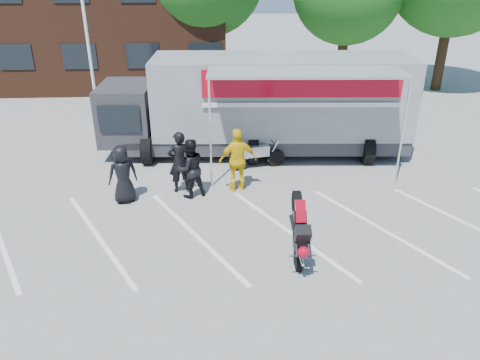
{
  "coord_description": "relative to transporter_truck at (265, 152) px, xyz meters",
  "views": [
    {
      "loc": [
        -1.62,
        -9.09,
        6.37
      ],
      "look_at": [
        -1.03,
        1.41,
        1.3
      ],
      "focal_mm": 35.0,
      "sensor_mm": 36.0,
      "label": 1
    }
  ],
  "objects": [
    {
      "name": "ground",
      "position": [
        -0.17,
        -6.39,
        0.0
      ],
      "size": [
        100.0,
        100.0,
        0.0
      ],
      "primitive_type": "plane",
      "color": "gray",
      "rests_on": "ground"
    },
    {
      "name": "parking_bay_lines",
      "position": [
        -0.17,
        -5.39,
        0.01
      ],
      "size": [
        18.09,
        13.33,
        0.01
      ],
      "primitive_type": "cube",
      "rotation": [
        0.0,
        0.0,
        0.52
      ],
      "color": "white",
      "rests_on": "ground"
    },
    {
      "name": "office_building",
      "position": [
        -10.17,
        11.61,
        3.5
      ],
      "size": [
        18.0,
        8.0,
        7.0
      ],
      "primitive_type": "cube",
      "color": "#4B2718",
      "rests_on": "ground"
    },
    {
      "name": "transporter_truck",
      "position": [
        0.0,
        0.0,
        0.0
      ],
      "size": [
        10.78,
        5.59,
        3.36
      ],
      "primitive_type": null,
      "rotation": [
        0.0,
        0.0,
        -0.05
      ],
      "color": "#92959A",
      "rests_on": "ground"
    },
    {
      "name": "parked_motorcycle",
      "position": [
        -0.43,
        -1.4,
        0.0
      ],
      "size": [
        2.01,
        1.02,
        1.0
      ],
      "primitive_type": null,
      "rotation": [
        0.0,
        0.0,
        1.78
      ],
      "color": "#B2B2B7",
      "rests_on": "ground"
    },
    {
      "name": "stunt_bike_rider",
      "position": [
        0.01,
        -6.36,
        0.0
      ],
      "size": [
        0.74,
        1.55,
        1.81
      ],
      "primitive_type": null,
      "rotation": [
        0.0,
        0.0,
        -0.01
      ],
      "color": "black",
      "rests_on": "ground"
    },
    {
      "name": "spectator_leather_a",
      "position": [
        -4.4,
        -3.48,
        0.84
      ],
      "size": [
        0.97,
        0.81,
        1.69
      ],
      "primitive_type": "imported",
      "rotation": [
        0.0,
        0.0,
        3.53
      ],
      "color": "black",
      "rests_on": "ground"
    },
    {
      "name": "spectator_leather_b",
      "position": [
        -2.85,
        -2.91,
        0.93
      ],
      "size": [
        0.78,
        0.63,
        1.86
      ],
      "primitive_type": "imported",
      "rotation": [
        0.0,
        0.0,
        3.44
      ],
      "color": "black",
      "rests_on": "ground"
    },
    {
      "name": "spectator_leather_c",
      "position": [
        -2.53,
        -3.27,
        0.88
      ],
      "size": [
        1.05,
        0.95,
        1.77
      ],
      "primitive_type": "imported",
      "rotation": [
        0.0,
        0.0,
        3.54
      ],
      "color": "black",
      "rests_on": "ground"
    },
    {
      "name": "spectator_hivis",
      "position": [
        -1.15,
        -2.95,
        0.96
      ],
      "size": [
        1.2,
        0.67,
        1.93
      ],
      "primitive_type": "imported",
      "rotation": [
        0.0,
        0.0,
        3.33
      ],
      "color": "yellow",
      "rests_on": "ground"
    }
  ]
}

